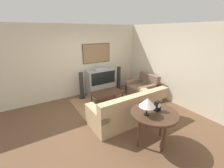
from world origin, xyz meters
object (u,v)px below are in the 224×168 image
object	(u,v)px
couch	(129,110)
console_table	(154,115)
table_lamp	(147,103)
armchair	(142,89)
coffee_table	(107,93)
tv	(101,81)
speaker_tower_right	(119,79)
speaker_tower_left	(82,86)
mantel_clock	(158,106)

from	to	relation	value
couch	console_table	bearing A→B (deg)	82.21
console_table	table_lamp	size ratio (longest dim) A/B	2.67
armchair	console_table	bearing A→B (deg)	-36.69
armchair	coffee_table	bearing A→B (deg)	-98.07
tv	speaker_tower_right	distance (m)	0.85
tv	coffee_table	xyz separation A→B (m)	(-0.22, -0.88, -0.14)
couch	speaker_tower_left	distance (m)	2.20
coffee_table	console_table	world-z (taller)	console_table
tv	table_lamp	size ratio (longest dim) A/B	2.96
couch	console_table	distance (m)	1.12
table_lamp	speaker_tower_left	world-z (taller)	table_lamp
couch	console_table	xyz separation A→B (m)	(-0.12, -1.04, 0.41)
table_lamp	mantel_clock	bearing A→B (deg)	-0.24
console_table	table_lamp	bearing A→B (deg)	176.04
tv	coffee_table	distance (m)	0.92
armchair	table_lamp	distance (m)	2.86
coffee_table	table_lamp	size ratio (longest dim) A/B	2.81
tv	coffee_table	world-z (taller)	tv
tv	console_table	xyz separation A→B (m)	(-0.34, -3.19, 0.21)
mantel_clock	speaker_tower_right	world-z (taller)	speaker_tower_right
table_lamp	mantel_clock	world-z (taller)	table_lamp
table_lamp	armchair	bearing A→B (deg)	48.75
tv	couch	xyz separation A→B (m)	(-0.21, -2.15, -0.20)
tv	speaker_tower_left	xyz separation A→B (m)	(-0.84, -0.05, -0.03)
tv	table_lamp	world-z (taller)	table_lamp
tv	speaker_tower_right	bearing A→B (deg)	-3.24
couch	speaker_tower_right	world-z (taller)	speaker_tower_right
couch	speaker_tower_left	xyz separation A→B (m)	(-0.63, 2.10, 0.17)
couch	speaker_tower_right	size ratio (longest dim) A/B	2.21
tv	mantel_clock	xyz separation A→B (m)	(-0.24, -3.17, 0.39)
armchair	speaker_tower_left	distance (m)	2.36
tv	mantel_clock	world-z (taller)	tv
table_lamp	speaker_tower_right	world-z (taller)	table_lamp
table_lamp	speaker_tower_left	bearing A→B (deg)	95.25
armchair	coffee_table	xyz separation A→B (m)	(-1.47, 0.23, 0.09)
console_table	speaker_tower_right	distance (m)	3.36
coffee_table	speaker_tower_right	world-z (taller)	speaker_tower_right
console_table	speaker_tower_left	distance (m)	3.19
armchair	coffee_table	distance (m)	1.49
console_table	tv	bearing A→B (deg)	83.97
table_lamp	speaker_tower_right	size ratio (longest dim) A/B	0.38
coffee_table	mantel_clock	distance (m)	2.35
armchair	mantel_clock	size ratio (longest dim) A/B	4.36
armchair	console_table	size ratio (longest dim) A/B	0.94
mantel_clock	speaker_tower_left	size ratio (longest dim) A/B	0.22
console_table	speaker_tower_right	xyz separation A→B (m)	(1.18, 3.14, -0.24)
armchair	speaker_tower_right	distance (m)	1.16
speaker_tower_left	speaker_tower_right	xyz separation A→B (m)	(1.69, 0.00, 0.00)
speaker_tower_right	console_table	bearing A→B (deg)	-110.60
armchair	speaker_tower_left	world-z (taller)	speaker_tower_left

